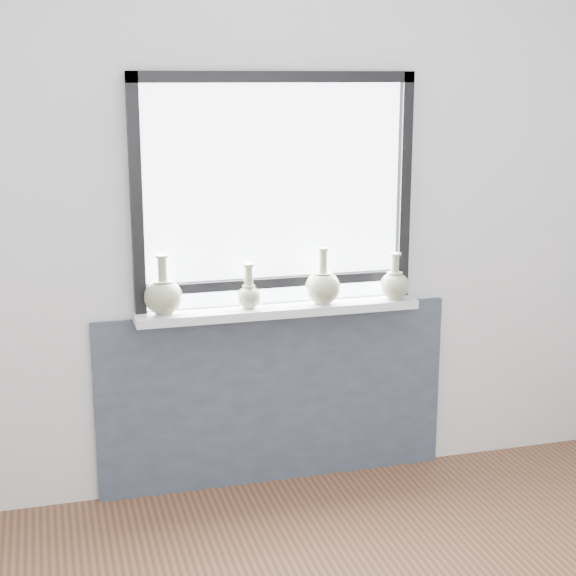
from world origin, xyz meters
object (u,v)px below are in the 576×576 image
object	(u,v)px
vase_a	(163,295)
vase_b	(249,294)
vase_c	(323,286)
vase_d	(394,284)
windowsill	(279,310)

from	to	relation	value
vase_a	vase_b	size ratio (longest dim) A/B	1.29
vase_c	vase_a	bearing A→B (deg)	178.92
vase_a	vase_d	xyz separation A→B (m)	(1.09, -0.02, -0.01)
windowsill	vase_b	xyz separation A→B (m)	(-0.14, -0.01, 0.09)
vase_a	vase_d	bearing A→B (deg)	-1.13
windowsill	vase_d	distance (m)	0.57
vase_d	vase_a	bearing A→B (deg)	178.87
windowsill	vase_c	bearing A→B (deg)	-5.63
vase_c	vase_d	xyz separation A→B (m)	(0.35, -0.01, -0.01)
windowsill	vase_d	xyz separation A→B (m)	(0.56, -0.03, 0.09)
vase_a	vase_c	bearing A→B (deg)	-1.08
windowsill	vase_a	distance (m)	0.54
windowsill	vase_b	bearing A→B (deg)	-176.87
windowsill	vase_b	distance (m)	0.17
vase_b	windowsill	bearing A→B (deg)	3.13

